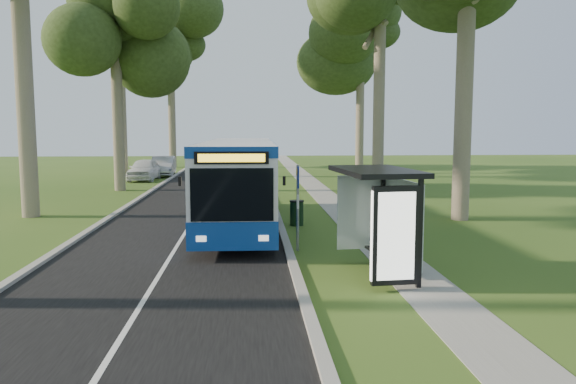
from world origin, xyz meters
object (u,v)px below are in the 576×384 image
at_px(litter_bin, 297,213).
at_px(bus_shelter, 385,203).
at_px(bus_stop_sign, 298,198).
at_px(bus, 239,182).
at_px(car_silver, 163,166).
at_px(car_white, 144,169).

bearing_deg(litter_bin, bus_shelter, -79.13).
bearing_deg(litter_bin, bus_stop_sign, -94.44).
height_order(bus_shelter, litter_bin, bus_shelter).
bearing_deg(bus_stop_sign, bus, 112.05).
height_order(litter_bin, car_silver, car_silver).
height_order(bus_stop_sign, bus_shelter, bus_shelter).
bearing_deg(litter_bin, car_white, 115.61).
relative_size(litter_bin, car_silver, 0.21).
xyz_separation_m(bus, litter_bin, (2.23, -0.09, -1.19)).
xyz_separation_m(bus, bus_shelter, (3.75, -8.04, 0.25)).
distance_m(bus, car_white, 20.89).
bearing_deg(car_silver, bus, -77.59).
relative_size(bus, car_silver, 2.61).
bearing_deg(car_white, bus_stop_sign, -67.52).
xyz_separation_m(bus_shelter, litter_bin, (-1.53, 7.95, -1.44)).
relative_size(bus_stop_sign, litter_bin, 2.72).
bearing_deg(car_silver, litter_bin, -72.65).
bearing_deg(car_silver, bus_shelter, -75.01).
xyz_separation_m(bus_shelter, car_silver, (-10.12, 31.06, -1.16)).
relative_size(bus, bus_stop_sign, 4.64).
height_order(bus, car_white, bus).
bearing_deg(bus, car_silver, 106.21).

